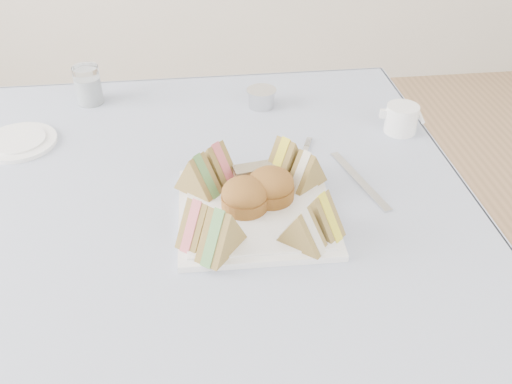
{
  "coord_description": "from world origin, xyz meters",
  "views": [
    {
      "loc": [
        0.0,
        -0.86,
        1.38
      ],
      "look_at": [
        0.1,
        -0.08,
        0.8
      ],
      "focal_mm": 40.0,
      "sensor_mm": 36.0,
      "label": 1
    }
  ],
  "objects": [
    {
      "name": "sandwich_br_b",
      "position": [
        0.17,
        0.02,
        0.8
      ],
      "size": [
        0.1,
        0.09,
        0.08
      ],
      "primitive_type": null,
      "rotation": [
        0.0,
        0.0,
        -2.41
      ],
      "color": "olive",
      "rests_on": "serving_plate"
    },
    {
      "name": "table",
      "position": [
        0.0,
        0.0,
        0.37
      ],
      "size": [
        0.9,
        0.9,
        0.74
      ],
      "primitive_type": "cube",
      "color": "brown",
      "rests_on": "floor"
    },
    {
      "name": "scone_left",
      "position": [
        0.08,
        -0.07,
        0.79
      ],
      "size": [
        0.09,
        0.09,
        0.06
      ],
      "primitive_type": "cylinder",
      "rotation": [
        0.0,
        0.0,
        -0.09
      ],
      "color": "#9D622C",
      "rests_on": "serving_plate"
    },
    {
      "name": "sandwich_fl_b",
      "position": [
        0.03,
        -0.17,
        0.8
      ],
      "size": [
        0.09,
        0.1,
        0.08
      ],
      "primitive_type": null,
      "rotation": [
        0.0,
        0.0,
        0.9
      ],
      "color": "olive",
      "rests_on": "serving_plate"
    },
    {
      "name": "sandwich_fr_a",
      "position": [
        0.2,
        -0.14,
        0.8
      ],
      "size": [
        0.09,
        0.09,
        0.08
      ],
      "primitive_type": null,
      "rotation": [
        0.0,
        0.0,
        -0.84
      ],
      "color": "olive",
      "rests_on": "serving_plate"
    },
    {
      "name": "water_glass",
      "position": [
        -0.24,
        0.4,
        0.79
      ],
      "size": [
        0.06,
        0.06,
        0.09
      ],
      "primitive_type": "cylinder",
      "rotation": [
        0.0,
        0.0,
        -0.02
      ],
      "color": "white",
      "rests_on": "tablecloth"
    },
    {
      "name": "serving_plate",
      "position": [
        0.1,
        -0.08,
        0.75
      ],
      "size": [
        0.28,
        0.28,
        0.01
      ],
      "primitive_type": "cube",
      "rotation": [
        0.0,
        0.0,
        -0.03
      ],
      "color": "white",
      "rests_on": "tablecloth"
    },
    {
      "name": "knife",
      "position": [
        0.31,
        0.0,
        0.75
      ],
      "size": [
        0.07,
        0.21,
        0.0
      ],
      "primitive_type": "cube",
      "rotation": [
        0.0,
        0.0,
        0.26
      ],
      "color": "silver",
      "rests_on": "tablecloth"
    },
    {
      "name": "sandwich_fr_b",
      "position": [
        0.16,
        -0.18,
        0.79
      ],
      "size": [
        0.09,
        0.08,
        0.07
      ],
      "primitive_type": null,
      "rotation": [
        0.0,
        0.0,
        -0.7
      ],
      "color": "olive",
      "rests_on": "serving_plate"
    },
    {
      "name": "fork",
      "position": [
        0.2,
        0.05,
        0.75
      ],
      "size": [
        0.08,
        0.19,
        0.0
      ],
      "primitive_type": "cube",
      "rotation": [
        0.0,
        0.0,
        -0.37
      ],
      "color": "silver",
      "rests_on": "tablecloth"
    },
    {
      "name": "pastry_slice",
      "position": [
        0.11,
        0.01,
        0.78
      ],
      "size": [
        0.08,
        0.04,
        0.04
      ],
      "primitive_type": "cube",
      "rotation": [
        0.0,
        0.0,
        0.16
      ],
      "color": "#D1BB8B",
      "rests_on": "serving_plate"
    },
    {
      "name": "tea_strainer",
      "position": [
        0.16,
        0.33,
        0.77
      ],
      "size": [
        0.07,
        0.07,
        0.04
      ],
      "primitive_type": "cylinder",
      "rotation": [
        0.0,
        0.0,
        -0.06
      ],
      "color": "silver",
      "rests_on": "tablecloth"
    },
    {
      "name": "sandwich_bl_a",
      "position": [
        0.0,
        -0.01,
        0.8
      ],
      "size": [
        0.09,
        0.09,
        0.08
      ],
      "primitive_type": null,
      "rotation": [
        0.0,
        0.0,
        2.39
      ],
      "color": "olive",
      "rests_on": "serving_plate"
    },
    {
      "name": "sandwich_br_a",
      "position": [
        0.2,
        -0.01,
        0.79
      ],
      "size": [
        0.09,
        0.08,
        0.07
      ],
      "primitive_type": null,
      "rotation": [
        0.0,
        0.0,
        -2.47
      ],
      "color": "olive",
      "rests_on": "serving_plate"
    },
    {
      "name": "sandwich_bl_b",
      "position": [
        0.04,
        0.03,
        0.8
      ],
      "size": [
        0.09,
        0.09,
        0.08
      ],
      "primitive_type": null,
      "rotation": [
        0.0,
        0.0,
        2.32
      ],
      "color": "olive",
      "rests_on": "serving_plate"
    },
    {
      "name": "sandwich_fl_a",
      "position": [
        -0.0,
        -0.14,
        0.8
      ],
      "size": [
        0.09,
        0.09,
        0.08
      ],
      "primitive_type": null,
      "rotation": [
        0.0,
        0.0,
        0.89
      ],
      "color": "olive",
      "rests_on": "serving_plate"
    },
    {
      "name": "creamer_jug",
      "position": [
        0.45,
        0.18,
        0.78
      ],
      "size": [
        0.08,
        0.08,
        0.06
      ],
      "primitive_type": "cylinder",
      "rotation": [
        0.0,
        0.0,
        -0.15
      ],
      "color": "white",
      "rests_on": "tablecloth"
    },
    {
      "name": "tablecloth",
      "position": [
        0.0,
        0.0,
        0.74
      ],
      "size": [
        1.02,
        1.02,
        0.01
      ],
      "primitive_type": "cube",
      "color": "#9FAED1",
      "rests_on": "table"
    },
    {
      "name": "side_plate",
      "position": [
        -0.37,
        0.22,
        0.75
      ],
      "size": [
        0.18,
        0.18,
        0.01
      ],
      "primitive_type": "cylinder",
      "rotation": [
        0.0,
        0.0,
        -0.15
      ],
      "color": "white",
      "rests_on": "tablecloth"
    },
    {
      "name": "scone_right",
      "position": [
        0.13,
        -0.05,
        0.79
      ],
      "size": [
        0.11,
        0.11,
        0.06
      ],
      "primitive_type": "cylinder",
      "rotation": [
        0.0,
        0.0,
        0.46
      ],
      "color": "#9D622C",
      "rests_on": "serving_plate"
    }
  ]
}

